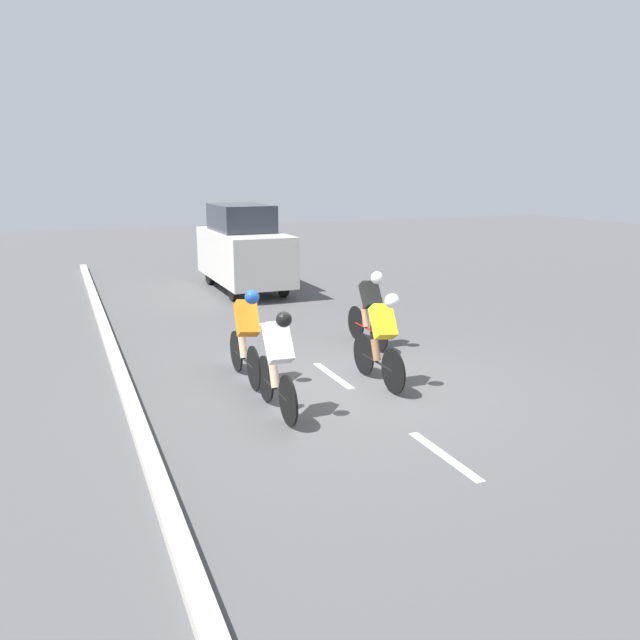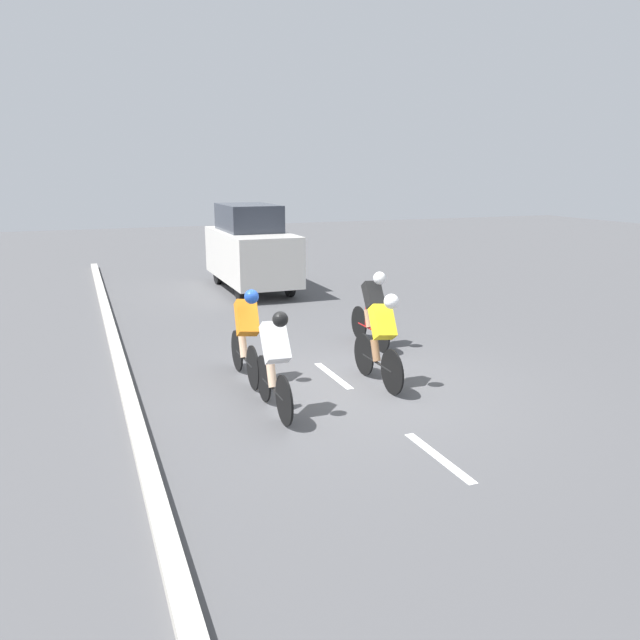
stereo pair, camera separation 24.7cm
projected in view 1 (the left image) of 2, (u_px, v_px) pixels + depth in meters
ground_plane at (346, 385)px, 9.69m from camera, size 60.00×60.00×0.00m
lane_stripe_near at (444, 455)px, 7.28m from camera, size 0.12×1.40×0.01m
lane_stripe_mid at (333, 375)px, 10.15m from camera, size 0.12×1.40×0.01m
lane_stripe_far at (271, 330)px, 13.02m from camera, size 0.12×1.40×0.01m
curb at (129, 398)px, 8.92m from camera, size 0.20×27.61×0.14m
cyclist_black at (370, 306)px, 11.69m from camera, size 0.35×1.62×1.46m
cyclist_yellow at (382, 336)px, 9.53m from camera, size 0.37×1.66×1.49m
cyclist_orange at (246, 333)px, 9.69m from camera, size 0.37×1.67×1.51m
cyclist_white at (278, 360)px, 8.35m from camera, size 0.33×1.62×1.49m
support_car at (243, 249)px, 17.20m from camera, size 1.70×4.18×2.36m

